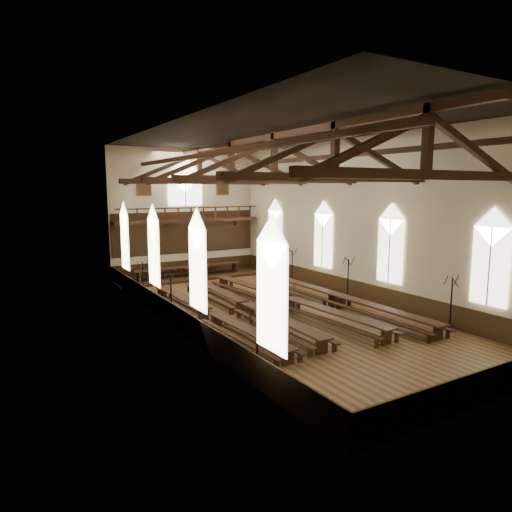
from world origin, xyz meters
The scene contains 21 objects.
ground centered at (0.00, 0.00, 0.00)m, with size 26.00×26.00×0.00m, color brown.
room_walls centered at (0.00, 0.00, 6.46)m, with size 26.00×26.00×26.00m.
wainscot_band centered at (0.00, 0.00, 0.60)m, with size 12.00×26.00×1.20m.
side_windows centered at (0.00, 0.00, 3.74)m, with size 11.85×19.80×4.50m.
end_window centered at (0.00, 12.90, 7.22)m, with size 2.80×0.12×3.80m.
minstrels_gallery centered at (0.00, 12.66, 3.91)m, with size 11.80×1.24×3.70m.
portraits centered at (0.00, 12.90, 7.10)m, with size 7.75×0.09×1.45m.
roof_trusses centered at (0.00, 0.00, 8.22)m, with size 11.70×25.70×2.80m.
refectory_row_a centered at (-4.12, -0.33, 0.52)m, with size 1.69×14.09×0.71m.
refectory_row_b centered at (-1.76, 0.15, 0.56)m, with size 1.72×14.54×0.76m.
refectory_row_c centered at (0.78, -0.16, 0.60)m, with size 2.16×15.11×0.82m.
refectory_row_d centered at (3.75, -1.07, 0.58)m, with size 1.60×14.77×0.79m.
dais centered at (-0.42, 11.40, 0.10)m, with size 11.40×2.88×0.19m, color #382410.
high_table centered at (-0.42, 11.40, 0.87)m, with size 8.59×1.04×0.80m.
high_chairs centered at (-0.42, 12.23, 0.72)m, with size 5.85×0.46×0.98m.
candelabrum_left_near centered at (-5.55, -7.50, 0.75)m, with size 0.71×0.74×2.46m.
candelabrum_left_mid centered at (-5.55, 1.43, 0.82)m, with size 0.79×0.81×2.71m.
candelabrum_left_far centered at (-5.55, 6.43, 0.75)m, with size 0.74×0.73×2.48m.
candelabrum_right_near centered at (5.55, -7.38, 0.83)m, with size 0.73×0.84×2.74m.
candelabrum_right_mid centered at (5.55, 0.01, 0.83)m, with size 0.80×0.81×2.72m.
candelabrum_right_far centered at (5.55, 6.07, 0.78)m, with size 0.76×0.76×2.57m.
Camera 1 is at (-13.70, -21.15, 6.90)m, focal length 32.00 mm.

